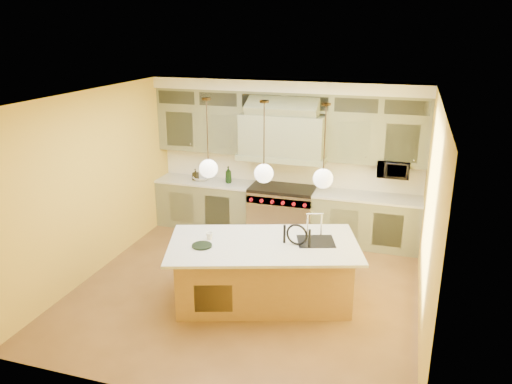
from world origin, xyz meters
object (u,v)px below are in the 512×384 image
(kitchen_island, at_px, (264,271))
(counter_stool, at_px, (292,263))
(range, at_px, (282,211))
(microwave, at_px, (394,169))

(kitchen_island, distance_m, counter_stool, 0.51)
(range, height_order, microwave, microwave)
(range, bearing_deg, kitchen_island, -81.91)
(counter_stool, xyz_separation_m, microwave, (1.17, 2.62, 0.74))
(range, distance_m, microwave, 2.18)
(kitchen_island, height_order, counter_stool, kitchen_island)
(microwave, bearing_deg, range, -176.88)
(range, xyz_separation_m, counter_stool, (0.78, -2.51, 0.22))
(counter_stool, bearing_deg, range, 114.93)
(kitchen_island, bearing_deg, microwave, 39.33)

